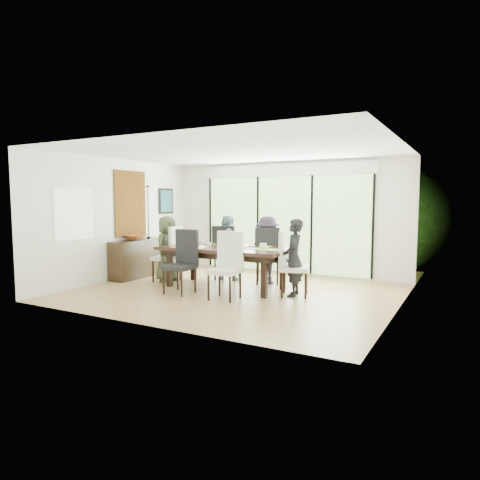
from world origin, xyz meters
The scene contains 62 objects.
floor centered at (0.00, 0.00, -0.01)m, with size 6.00×5.00×0.01m, color olive.
ceiling centered at (0.00, 0.00, 2.71)m, with size 6.00×5.00×0.01m, color white.
wall_back centered at (0.00, 2.51, 1.35)m, with size 6.00×0.02×2.70m, color white.
wall_front centered at (0.00, -2.51, 1.35)m, with size 6.00×0.02×2.70m, color beige.
wall_left centered at (-3.01, 0.00, 1.35)m, with size 0.02×5.00×2.70m, color silver.
wall_right centered at (3.01, 0.00, 1.35)m, with size 0.02×5.00×2.70m, color beige.
glass_doors centered at (0.00, 2.47, 1.20)m, with size 4.20×0.02×2.30m, color #598C3F.
blinds_header centered at (0.00, 2.46, 2.50)m, with size 4.40×0.06×0.28m, color white.
mullion_a centered at (-2.10, 2.46, 1.20)m, with size 0.05×0.04×2.30m, color black.
mullion_b centered at (-0.70, 2.46, 1.20)m, with size 0.05×0.04×2.30m, color black.
mullion_c centered at (0.70, 2.46, 1.20)m, with size 0.05×0.04×2.30m, color black.
mullion_d centered at (2.10, 2.46, 1.20)m, with size 0.05×0.04×2.30m, color black.
side_window centered at (-2.97, -1.20, 1.50)m, with size 0.02×0.90×1.00m, color #8CAD7F.
deck centered at (0.00, 3.40, -0.05)m, with size 6.00×1.80×0.10m, color brown.
rail_top centered at (0.00, 4.20, 0.55)m, with size 6.00×0.08×0.06m, color #503322.
foliage_left centered at (-1.80, 5.20, 1.44)m, with size 3.20×3.20×3.20m, color #14380F.
foliage_mid centered at (0.40, 5.80, 1.80)m, with size 4.00×4.00×4.00m, color #14380F.
foliage_right centered at (2.20, 5.00, 1.26)m, with size 2.80×2.80×2.80m, color #14380F.
foliage_far centered at (-0.60, 6.50, 1.62)m, with size 3.60×3.60×3.60m, color #14380F.
table_top centered at (-0.36, 0.29, 0.80)m, with size 2.68×1.23×0.07m, color black.
table_apron centered at (-0.36, 0.29, 0.70)m, with size 2.46×1.01×0.11m, color black.
table_leg_fl centered at (-1.44, -0.14, 0.39)m, with size 0.10×0.10×0.77m, color black.
table_leg_fr centered at (0.72, -0.14, 0.39)m, with size 0.10×0.10×0.77m, color black.
table_leg_bl centered at (-1.44, 0.72, 0.39)m, with size 0.10×0.10×0.77m, color black.
table_leg_br centered at (0.72, 0.72, 0.39)m, with size 0.10×0.10×0.77m, color black.
chair_left_end centered at (-1.86, 0.29, 0.61)m, with size 0.51×0.51×1.23m, color beige, non-canonical shape.
chair_right_end centered at (1.14, 0.29, 0.61)m, with size 0.51×0.51×1.23m, color white, non-canonical shape.
chair_far_left centered at (-0.81, 1.14, 0.61)m, with size 0.51×0.51×1.23m, color black, non-canonical shape.
chair_far_right centered at (0.19, 1.14, 0.61)m, with size 0.51×0.51×1.23m, color black, non-canonical shape.
chair_near_left centered at (-0.86, -0.58, 0.61)m, with size 0.51×0.51×1.23m, color black, non-canonical shape.
chair_near_right centered at (0.14, -0.58, 0.61)m, with size 0.51×0.51×1.23m, color white, non-canonical shape.
person_left_end centered at (-1.84, 0.29, 0.72)m, with size 0.67×0.42×1.44m, color #3E472F.
person_right_end centered at (1.12, 0.29, 0.72)m, with size 0.67×0.42×1.44m, color black.
person_far_left centered at (-0.81, 1.12, 0.72)m, with size 0.67×0.42×1.44m, color slate.
person_far_right centered at (0.19, 1.12, 0.72)m, with size 0.67×0.42×1.44m, color #261E2D.
placemat_left centered at (-1.31, 0.29, 0.84)m, with size 0.49×0.36×0.01m, color #8DA139.
placemat_right centered at (0.59, 0.29, 0.84)m, with size 0.49×0.36×0.01m, color #89A73B.
placemat_far_l centered at (-0.81, 0.69, 0.84)m, with size 0.49×0.36×0.01m, color #ACC144.
placemat_far_r centered at (0.19, 0.69, 0.84)m, with size 0.49×0.36×0.01m, color #A7C245.
placemat_paper centered at (-0.91, -0.01, 0.84)m, with size 0.49×0.36×0.01m, color white.
tablet_far_l centered at (-0.71, 0.64, 0.85)m, with size 0.29×0.20×0.01m, color black.
tablet_far_r centered at (0.14, 0.64, 0.85)m, with size 0.27×0.19×0.01m, color black.
papers centered at (0.34, 0.24, 0.84)m, with size 0.34×0.25×0.00m, color white.
platter_base centered at (-0.91, -0.01, 0.86)m, with size 0.29×0.29×0.03m, color white.
platter_snacks centered at (-0.91, -0.01, 0.88)m, with size 0.22×0.22×0.02m, color #C27B16.
vase centered at (-0.31, 0.34, 0.90)m, with size 0.09×0.09×0.13m, color silver.
hyacinth_stems centered at (-0.31, 0.34, 1.04)m, with size 0.04×0.04×0.18m, color #337226.
hyacinth_blooms centered at (-0.31, 0.34, 1.15)m, with size 0.12×0.12×0.12m, color #524AB9.
laptop centered at (-1.21, 0.19, 0.85)m, with size 0.37×0.24×0.03m, color silver.
cup_a centered at (-1.06, 0.44, 0.89)m, with size 0.14×0.14×0.11m, color white.
cup_b centered at (-0.21, 0.19, 0.89)m, with size 0.11×0.11×0.10m, color white.
cup_c centered at (0.44, 0.39, 0.89)m, with size 0.14×0.14×0.11m, color white.
book centered at (-0.11, 0.34, 0.85)m, with size 0.18×0.25×0.02m, color white.
sideboard centered at (-2.76, 0.41, 0.44)m, with size 0.44×1.55×0.87m, color black.
bowl centered at (-2.76, 0.31, 0.93)m, with size 0.46×0.46×0.11m, color brown.
candlestick_base centered at (-2.76, 0.76, 0.89)m, with size 0.10×0.10×0.04m, color black.
candlestick_shaft centered at (-2.76, 0.76, 1.50)m, with size 0.02×0.02×1.21m, color black.
candlestick_pan centered at (-2.76, 0.76, 2.10)m, with size 0.10×0.10×0.03m, color black.
candle centered at (-2.76, 0.76, 2.16)m, with size 0.03×0.03×0.10m, color silver.
tapestry centered at (-2.97, 0.40, 1.70)m, with size 0.02×1.00×1.50m, color brown.
art_frame centered at (-2.97, 1.70, 1.75)m, with size 0.03×0.55×0.65m, color black.
art_canvas centered at (-2.95, 1.70, 1.75)m, with size 0.01×0.45×0.55m, color #18454D.
Camera 1 is at (4.01, -7.09, 1.80)m, focal length 32.00 mm.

